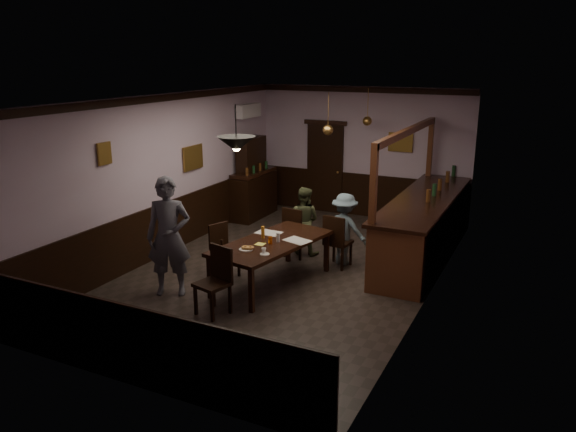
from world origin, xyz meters
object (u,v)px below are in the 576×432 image
Objects in this scene: chair_far_right at (336,239)px; pendant_brass_far at (367,121)px; dining_table at (272,245)px; bar_counter at (424,226)px; coffee_cup at (264,250)px; chair_far_left at (295,230)px; chair_side at (222,248)px; sideboard at (253,186)px; person_standing at (169,237)px; person_seated_left at (303,221)px; soda_can at (270,240)px; pendant_iron at (236,144)px; chair_near at (216,277)px; pendant_brass_mid at (328,130)px; person_seated_right at (344,229)px.

pendant_brass_far is at bearing -74.98° from chair_far_right.
bar_counter is (1.94, 2.42, -0.08)m from dining_table.
dining_table is 3.10m from bar_counter.
pendant_brass_far is (0.08, 4.59, 1.50)m from coffee_cup.
chair_far_left reaches higher than dining_table.
sideboard is (-1.32, 3.43, 0.25)m from chair_side.
sideboard is at bearing 77.17° from person_standing.
person_seated_left is 2.21m from coffee_cup.
chair_side is (-0.74, -1.35, -0.03)m from chair_far_left.
coffee_cup is at bearing -120.65° from bar_counter.
person_standing is at bearing -151.46° from coffee_cup.
pendant_iron is at bearing -106.04° from soda_can.
bar_counter is at bearing -161.23° from person_seated_left.
pendant_brass_far reaches higher than dining_table.
chair_near is 3.96m from pendant_brass_mid.
chair_side is at bearing -106.45° from pendant_brass_far.
chair_far_left is at bearing 40.38° from person_standing.
sideboard is (-2.31, 3.55, -0.06)m from soda_can.
soda_can is at bearing 115.83° from coffee_cup.
chair_near is 5.61m from pendant_brass_far.
chair_far_left is 0.52× the size of sideboard.
person_seated_left is (0.05, 0.28, 0.12)m from chair_far_left.
chair_far_left is 1.96m from coffee_cup.
pendant_brass_mid reaches higher than person_standing.
chair_near is 1.23m from soda_can.
chair_far_left is 0.95m from person_seated_right.
soda_can is at bearing -71.41° from dining_table.
chair_side is at bearing 47.49° from person_seated_right.
pendant_brass_mid is (0.25, 0.92, 1.77)m from chair_far_left.
pendant_brass_mid is at bearing -96.47° from pendant_brass_far.
pendant_brass_mid is at bearing 88.82° from dining_table.
dining_table is at bearing 13.85° from person_standing.
chair_near is 0.54× the size of sideboard.
person_standing is 3.79m from pendant_brass_mid.
chair_far_left reaches higher than chair_side.
sideboard is (-2.43, 3.99, -0.05)m from coffee_cup.
coffee_cup is at bearing 107.64° from chair_far_left.
person_seated_right is 2.98m from pendant_iron.
person_standing is 2.88m from person_seated_left.
person_seated_left is 0.90m from person_seated_right.
chair_near is 0.23× the size of bar_counter.
chair_far_right is 0.51× the size of person_standing.
person_seated_left is at bearing -158.79° from bar_counter.
person_seated_right is 10.89× the size of soda_can.
chair_far_left is at bearing 103.50° from chair_near.
person_seated_left is 0.70× the size of sideboard.
person_seated_right is (0.05, 0.28, 0.12)m from chair_far_right.
person_seated_right is at bearing 84.82° from chair_near.
person_seated_left is at bearing -4.18° from person_seated_right.
pendant_iron reaches higher than coffee_cup.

